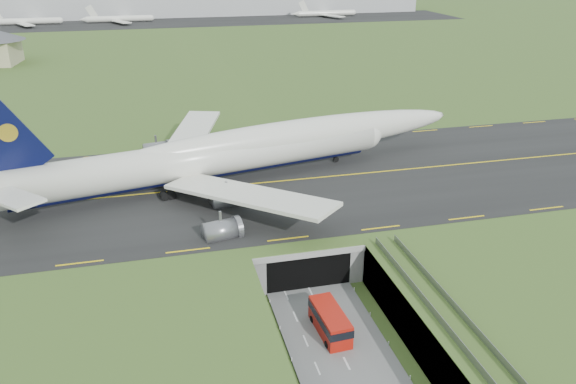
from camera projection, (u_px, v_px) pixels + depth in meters
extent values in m
plane|color=#415D25|center=(326.00, 323.00, 71.45)|extent=(900.00, 900.00, 0.00)
cube|color=gray|center=(326.00, 303.00, 70.25)|extent=(800.00, 800.00, 6.00)
cube|color=slate|center=(345.00, 361.00, 64.74)|extent=(12.00, 75.00, 0.20)
cube|color=black|center=(271.00, 182.00, 98.37)|extent=(800.00, 44.00, 0.18)
cube|color=gray|center=(290.00, 220.00, 86.15)|extent=(16.00, 22.00, 1.00)
cube|color=gray|center=(245.00, 239.00, 85.62)|extent=(2.00, 22.00, 6.00)
cube|color=gray|center=(333.00, 229.00, 88.68)|extent=(2.00, 22.00, 6.00)
cube|color=black|center=(298.00, 253.00, 82.91)|extent=(12.00, 12.00, 5.00)
cube|color=#A8A8A3|center=(309.00, 254.00, 76.28)|extent=(17.00, 0.50, 0.80)
cube|color=#A8A8A3|center=(490.00, 371.00, 55.07)|extent=(3.00, 53.00, 0.50)
cube|color=gray|center=(479.00, 367.00, 54.46)|extent=(0.06, 53.00, 1.00)
cube|color=gray|center=(504.00, 362.00, 55.07)|extent=(0.06, 53.00, 1.00)
cylinder|color=#A8A8A3|center=(473.00, 377.00, 58.50)|extent=(0.90, 0.90, 5.60)
cylinder|color=#A8A8A3|center=(421.00, 311.00, 69.17)|extent=(0.90, 0.90, 5.60)
cylinder|color=silver|center=(204.00, 159.00, 95.29)|extent=(65.03, 19.29, 6.13)
sphere|color=silver|center=(366.00, 134.00, 108.17)|extent=(7.11, 7.11, 6.01)
ellipsoid|color=silver|center=(296.00, 137.00, 101.69)|extent=(67.28, 19.30, 6.44)
ellipsoid|color=black|center=(362.00, 130.00, 107.48)|extent=(4.75, 3.50, 2.15)
cylinder|color=black|center=(205.00, 172.00, 96.25)|extent=(61.11, 15.14, 2.58)
cube|color=silver|center=(189.00, 137.00, 109.10)|extent=(15.35, 29.37, 2.58)
cube|color=silver|center=(9.00, 164.00, 88.91)|extent=(7.09, 11.33, 0.98)
cube|color=silver|center=(248.00, 195.00, 83.76)|extent=(24.13, 25.88, 2.58)
cube|color=silver|center=(12.00, 197.00, 77.03)|extent=(10.06, 10.86, 0.98)
cube|color=black|center=(6.00, 142.00, 80.86)|extent=(12.05, 3.05, 13.56)
cylinder|color=gold|center=(8.00, 132.00, 80.47)|extent=(2.76, 1.20, 2.68)
cylinder|color=slate|center=(194.00, 163.00, 104.66)|extent=(5.52, 4.11, 3.16)
cylinder|color=slate|center=(157.00, 150.00, 111.18)|extent=(5.52, 4.11, 3.16)
cylinder|color=slate|center=(227.00, 199.00, 89.61)|extent=(5.52, 4.11, 3.16)
cylinder|color=slate|center=(221.00, 231.00, 79.51)|extent=(5.52, 4.11, 3.16)
cylinder|color=black|center=(336.00, 159.00, 107.30)|extent=(1.13, 0.68, 1.05)
cube|color=black|center=(181.00, 185.00, 95.23)|extent=(7.00, 7.74, 1.34)
cube|color=#AD160B|center=(330.00, 322.00, 68.89)|extent=(3.39, 7.96, 3.12)
cube|color=black|center=(330.00, 317.00, 68.64)|extent=(3.46, 8.07, 1.04)
cube|color=black|center=(330.00, 330.00, 69.41)|extent=(3.15, 7.43, 0.52)
cylinder|color=black|center=(327.00, 345.00, 66.72)|extent=(0.42, 0.96, 0.94)
cylinder|color=black|center=(312.00, 319.00, 71.27)|extent=(0.42, 0.96, 0.94)
cylinder|color=black|center=(348.00, 340.00, 67.46)|extent=(0.42, 0.96, 0.94)
cylinder|color=black|center=(332.00, 315.00, 72.01)|extent=(0.42, 0.96, 0.94)
cube|color=#B2B2B2|center=(176.00, 3.00, 332.98)|extent=(300.00, 22.00, 15.00)
cube|color=black|center=(180.00, 22.00, 309.24)|extent=(320.00, 50.00, 0.08)
cylinder|color=silver|center=(26.00, 21.00, 295.45)|extent=(34.00, 3.20, 3.20)
cylinder|color=silver|center=(119.00, 19.00, 305.82)|extent=(34.00, 3.20, 3.20)
cylinder|color=silver|center=(326.00, 13.00, 331.64)|extent=(34.00, 3.20, 3.20)
ellipsoid|color=slate|center=(310.00, 8.00, 481.89)|extent=(260.00, 91.00, 44.00)
ellipsoid|color=slate|center=(515.00, 3.00, 525.60)|extent=(180.00, 63.00, 60.00)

